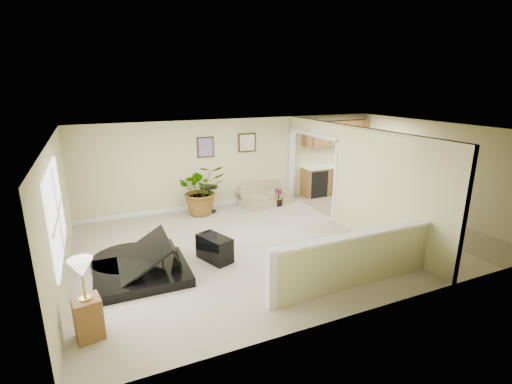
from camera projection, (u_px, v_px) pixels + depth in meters
name	position (u px, v px, depth m)	size (l,w,h in m)	color
floor	(285.00, 239.00, 8.53)	(9.00, 9.00, 0.00)	tan
back_wall	(237.00, 162.00, 10.81)	(9.00, 0.04, 2.50)	#C4C085
front_wall	(382.00, 235.00, 5.55)	(9.00, 0.04, 2.50)	#C4C085
left_wall	(58.00, 215.00, 6.42)	(0.04, 6.00, 2.50)	#C4C085
right_wall	(434.00, 169.00, 9.95)	(0.04, 6.00, 2.50)	#C4C085
ceiling	(288.00, 130.00, 7.84)	(9.00, 6.00, 0.04)	white
kitchen_vinyl	(390.00, 219.00, 9.77)	(2.70, 6.00, 0.01)	tan
interior_partition	(346.00, 178.00, 9.12)	(0.18, 5.99, 2.50)	#C4C085
pony_half_wall	(353.00, 259.00, 6.40)	(3.42, 0.22, 1.00)	#C4C085
left_window	(56.00, 213.00, 5.94)	(0.05, 2.15, 1.45)	white
wall_art_left	(205.00, 147.00, 10.28)	(0.48, 0.04, 0.58)	#312011
wall_mirror	(247.00, 143.00, 10.75)	(0.55, 0.04, 0.55)	#312011
kitchen_cabinets	(333.00, 167.00, 11.93)	(2.36, 0.65, 2.33)	brown
piano	(136.00, 242.00, 6.77)	(2.00, 2.07, 1.58)	black
piano_bench	(215.00, 248.00, 7.46)	(0.39, 0.76, 0.51)	black
loveseat	(264.00, 194.00, 10.97)	(1.56, 1.06, 0.81)	tan
accent_table	(209.00, 196.00, 10.23)	(0.51, 0.51, 0.74)	black
palm_plant	(202.00, 190.00, 10.02)	(1.34, 1.18, 1.40)	black
small_plant	(278.00, 199.00, 10.84)	(0.30, 0.30, 0.51)	black
lamp_stand	(86.00, 305.00, 5.09)	(0.41, 0.41, 1.21)	brown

